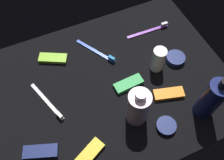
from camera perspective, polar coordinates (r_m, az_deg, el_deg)
ground_plane at (r=85.16cm, az=0.00°, el=-1.23°), size 84.00×64.00×1.20cm
lotion_bottle at (r=78.38cm, az=22.56°, el=-4.30°), size 6.32×6.32×19.47cm
bodywash_bottle at (r=72.98cm, az=6.23°, el=-6.49°), size 6.87×6.87×16.47cm
deodorant_stick at (r=85.87cm, az=11.02°, el=4.77°), size 4.74×4.74×9.86cm
toothbrush_blue at (r=91.97cm, az=-3.37°, el=6.76°), size 10.28×16.06×2.10cm
toothbrush_white at (r=83.41cm, az=-14.93°, el=-5.35°), size 7.09×17.38×2.10cm
toothbrush_purple at (r=100.09cm, az=9.10°, el=11.73°), size 18.03×1.76×2.10cm
snack_bar_orange at (r=84.29cm, az=13.39°, el=-3.22°), size 11.10×6.69×1.50cm
snack_bar_yellow at (r=75.25cm, az=-5.58°, el=-17.30°), size 11.10×8.13×1.50cm
snack_bar_green at (r=84.07cm, az=3.97°, el=-0.92°), size 10.60×4.56×1.50cm
snack_bar_lime at (r=92.50cm, az=-13.92°, el=5.05°), size 11.08×8.31×1.50cm
snack_bar_navy at (r=78.17cm, az=-16.71°, el=-16.07°), size 11.14×7.30×1.50cm
cream_tin_left at (r=92.74cm, az=14.84°, el=5.16°), size 7.03×7.03×1.96cm
cream_tin_right at (r=79.28cm, az=12.82°, el=-10.65°), size 6.40×6.40×1.62cm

